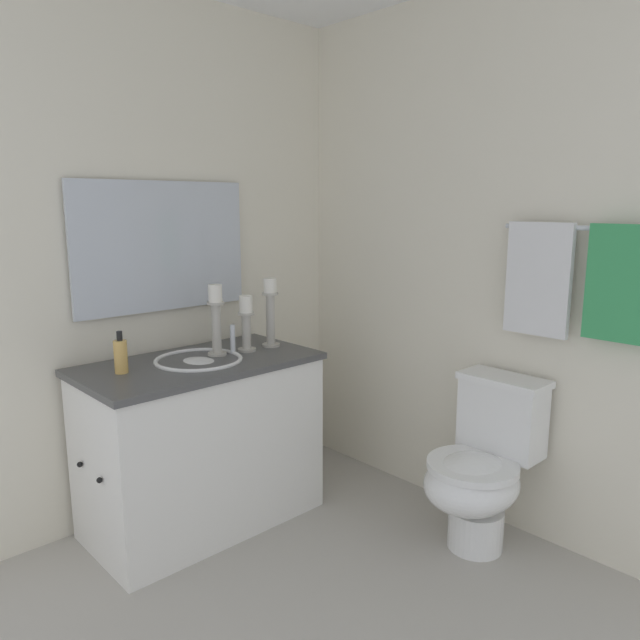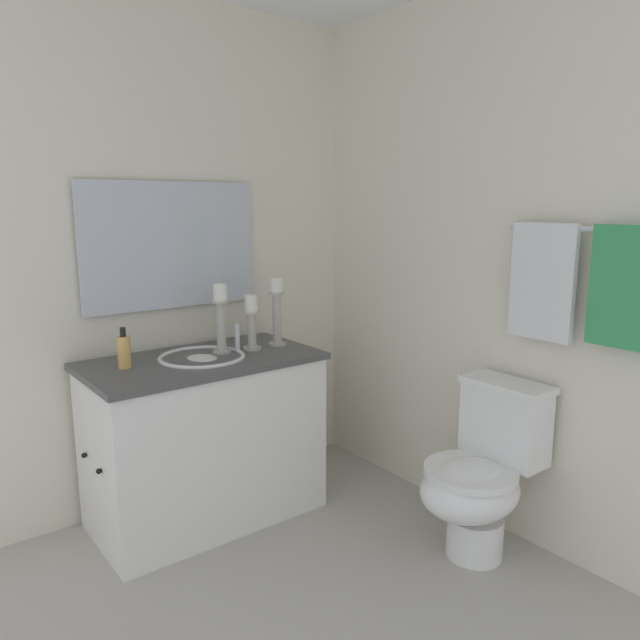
% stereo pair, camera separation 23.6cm
% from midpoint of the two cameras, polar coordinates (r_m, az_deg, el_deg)
% --- Properties ---
extents(floor, '(2.47, 2.29, 0.02)m').
position_cam_midpoint_polar(floor, '(2.42, 1.48, -27.32)').
color(floor, '#B2ADA3').
rests_on(floor, ground).
extents(wall_back, '(2.47, 0.04, 2.45)m').
position_cam_midpoint_polar(wall_back, '(2.79, 20.22, 4.82)').
color(wall_back, silver).
rests_on(wall_back, ground).
extents(wall_left, '(0.04, 2.29, 2.45)m').
position_cam_midpoint_polar(wall_left, '(2.97, -13.70, 5.53)').
color(wall_left, silver).
rests_on(wall_left, ground).
extents(vanity_cabinet, '(0.58, 1.08, 0.79)m').
position_cam_midpoint_polar(vanity_cabinet, '(2.92, -8.62, -11.14)').
color(vanity_cabinet, white).
rests_on(vanity_cabinet, ground).
extents(sink_basin, '(0.40, 0.40, 0.24)m').
position_cam_midpoint_polar(sink_basin, '(2.81, -8.81, -4.37)').
color(sink_basin, white).
rests_on(sink_basin, vanity_cabinet).
extents(mirror, '(0.02, 0.88, 0.61)m').
position_cam_midpoint_polar(mirror, '(2.96, -11.79, 6.98)').
color(mirror, silver).
extents(candle_holder_tall, '(0.09, 0.09, 0.34)m').
position_cam_midpoint_polar(candle_holder_tall, '(2.98, -1.88, 0.97)').
color(candle_holder_tall, '#B7B2A5').
rests_on(candle_holder_tall, vanity_cabinet).
extents(candle_holder_short, '(0.09, 0.09, 0.27)m').
position_cam_midpoint_polar(candle_holder_short, '(2.90, -4.25, -0.08)').
color(candle_holder_short, '#B7B2A5').
rests_on(candle_holder_short, vanity_cabinet).
extents(candle_holder_mid, '(0.09, 0.09, 0.34)m').
position_cam_midpoint_polar(candle_holder_mid, '(2.84, -7.12, 0.36)').
color(candle_holder_mid, '#B7B2A5').
rests_on(candle_holder_mid, vanity_cabinet).
extents(soap_bottle, '(0.06, 0.06, 0.18)m').
position_cam_midpoint_polar(soap_bottle, '(2.68, -15.85, -2.92)').
color(soap_bottle, '#E5B259').
rests_on(soap_bottle, vanity_cabinet).
extents(toilet, '(0.39, 0.54, 0.75)m').
position_cam_midpoint_polar(toilet, '(2.73, 17.58, -13.97)').
color(toilet, white).
rests_on(toilet, ground).
extents(towel_bar, '(0.68, 0.02, 0.02)m').
position_cam_midpoint_polar(towel_bar, '(2.54, 26.84, 7.75)').
color(towel_bar, silver).
extents(towel_near_vanity, '(0.28, 0.03, 0.47)m').
position_cam_midpoint_polar(towel_near_vanity, '(2.62, 22.92, 3.36)').
color(towel_near_vanity, white).
rests_on(towel_near_vanity, towel_bar).
extents(towel_center, '(0.27, 0.03, 0.45)m').
position_cam_midpoint_polar(towel_center, '(2.48, 29.79, 2.67)').
color(towel_center, '#389E59').
rests_on(towel_center, towel_bar).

